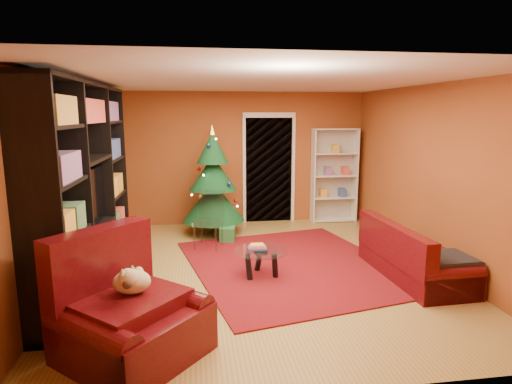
{
  "coord_description": "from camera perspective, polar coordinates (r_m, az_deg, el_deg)",
  "views": [
    {
      "loc": [
        -0.88,
        -5.67,
        2.18
      ],
      "look_at": [
        0.0,
        0.4,
        1.05
      ],
      "focal_mm": 30.0,
      "sensor_mm": 36.0,
      "label": 1
    }
  ],
  "objects": [
    {
      "name": "floor",
      "position": [
        6.15,
        0.55,
        -10.58
      ],
      "size": [
        5.0,
        5.5,
        0.05
      ],
      "primitive_type": "cube",
      "color": "olive",
      "rests_on": "ground"
    },
    {
      "name": "ceiling",
      "position": [
        5.76,
        0.59,
        14.87
      ],
      "size": [
        5.0,
        5.5,
        0.05
      ],
      "primitive_type": "cube",
      "color": "silver",
      "rests_on": "wall_back"
    },
    {
      "name": "wall_back",
      "position": [
        8.54,
        -2.3,
        4.51
      ],
      "size": [
        5.0,
        0.05,
        2.6
      ],
      "primitive_type": "cube",
      "color": "#954B22",
      "rests_on": "ground"
    },
    {
      "name": "wall_left",
      "position": [
        5.97,
        -24.14,
        1.04
      ],
      "size": [
        0.05,
        5.5,
        2.6
      ],
      "primitive_type": "cube",
      "color": "#954B22",
      "rests_on": "ground"
    },
    {
      "name": "wall_right",
      "position": [
        6.68,
        22.53,
        2.06
      ],
      "size": [
        0.05,
        5.5,
        2.6
      ],
      "primitive_type": "cube",
      "color": "#954B22",
      "rests_on": "ground"
    },
    {
      "name": "doorway",
      "position": [
        8.61,
        1.72,
        2.88
      ],
      "size": [
        1.06,
        0.6,
        2.16
      ],
      "primitive_type": null,
      "color": "black",
      "rests_on": "floor"
    },
    {
      "name": "rug",
      "position": [
        6.34,
        4.84,
        -9.64
      ],
      "size": [
        3.38,
        3.73,
        0.02
      ],
      "primitive_type": "cube",
      "rotation": [
        0.0,
        0.0,
        0.21
      ],
      "color": "maroon",
      "rests_on": "floor"
    },
    {
      "name": "media_unit",
      "position": [
        5.81,
        -22.03,
        0.71
      ],
      "size": [
        0.57,
        3.34,
        2.55
      ],
      "primitive_type": null,
      "rotation": [
        0.0,
        0.0,
        -0.02
      ],
      "color": "black",
      "rests_on": "floor"
    },
    {
      "name": "christmas_tree",
      "position": [
        7.77,
        -5.74,
        1.42
      ],
      "size": [
        1.35,
        1.35,
        2.0
      ],
      "primitive_type": null,
      "rotation": [
        0.0,
        0.0,
        0.22
      ],
      "color": "#0A3518",
      "rests_on": "floor"
    },
    {
      "name": "gift_box_green",
      "position": [
        7.41,
        -3.83,
        -5.67
      ],
      "size": [
        0.3,
        0.3,
        0.26
      ],
      "primitive_type": "cube",
      "rotation": [
        0.0,
        0.0,
        -0.17
      ],
      "color": "#226F34",
      "rests_on": "floor"
    },
    {
      "name": "gift_box_red",
      "position": [
        8.52,
        -6.32,
        -3.66
      ],
      "size": [
        0.3,
        0.3,
        0.23
      ],
      "primitive_type": "cube",
      "rotation": [
        0.0,
        0.0,
        0.4
      ],
      "color": "#A91915",
      "rests_on": "floor"
    },
    {
      "name": "white_bookshelf",
      "position": [
        8.79,
        10.39,
        2.17
      ],
      "size": [
        0.9,
        0.34,
        1.94
      ],
      "primitive_type": null,
      "rotation": [
        0.0,
        0.0,
        -0.02
      ],
      "color": "white",
      "rests_on": "floor"
    },
    {
      "name": "armchair",
      "position": [
        4.11,
        -16.13,
        -14.7
      ],
      "size": [
        1.67,
        1.67,
        0.92
      ],
      "primitive_type": null,
      "rotation": [
        0.0,
        0.0,
        0.84
      ],
      "color": "#40080C",
      "rests_on": "rug"
    },
    {
      "name": "dog",
      "position": [
        4.09,
        -16.21,
        -11.42
      ],
      "size": [
        0.49,
        0.5,
        0.3
      ],
      "primitive_type": null,
      "rotation": [
        0.0,
        0.0,
        0.84
      ],
      "color": "beige",
      "rests_on": "armchair"
    },
    {
      "name": "sofa",
      "position": [
        6.16,
        20.44,
        -7.21
      ],
      "size": [
        0.87,
        1.81,
        0.76
      ],
      "primitive_type": null,
      "rotation": [
        0.0,
        0.0,
        1.61
      ],
      "color": "#40080C",
      "rests_on": "rug"
    },
    {
      "name": "coffee_table",
      "position": [
        5.84,
        0.66,
        -9.44
      ],
      "size": [
        0.76,
        0.76,
        0.46
      ],
      "primitive_type": null,
      "rotation": [
        0.0,
        0.0,
        -0.03
      ],
      "color": "gray",
      "rests_on": "rug"
    },
    {
      "name": "acrylic_chair",
      "position": [
        6.99,
        -6.39,
        -4.16
      ],
      "size": [
        0.57,
        0.6,
        0.85
      ],
      "primitive_type": null,
      "rotation": [
        0.0,
        0.0,
        -0.35
      ],
      "color": "#66605B",
      "rests_on": "rug"
    }
  ]
}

